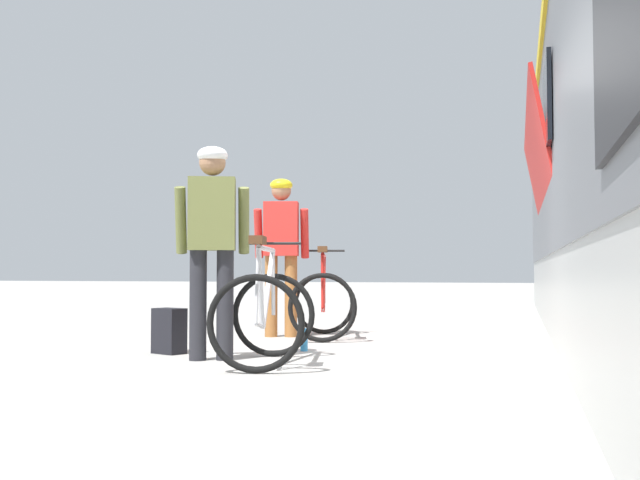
{
  "coord_description": "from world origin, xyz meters",
  "views": [
    {
      "loc": [
        1.44,
        -6.13,
        0.73
      ],
      "look_at": [
        -0.54,
        1.05,
        1.05
      ],
      "focal_mm": 40.6,
      "sensor_mm": 36.0,
      "label": 1
    }
  ],
  "objects_px": {
    "bicycle_near_red": "(323,301)",
    "backpack_on_platform": "(169,331)",
    "cyclist_near_in_red": "(281,242)",
    "cyclist_far_in_olive": "(212,232)",
    "water_bottle_near_the_bikes": "(304,340)",
    "bicycle_far_silver": "(265,313)"
  },
  "relations": [
    {
      "from": "bicycle_near_red",
      "to": "cyclist_far_in_olive",
      "type": "bearing_deg",
      "value": -100.07
    },
    {
      "from": "bicycle_near_red",
      "to": "bicycle_far_silver",
      "type": "distance_m",
      "value": 2.28
    },
    {
      "from": "cyclist_near_in_red",
      "to": "water_bottle_near_the_bikes",
      "type": "relative_size",
      "value": 8.58
    },
    {
      "from": "cyclist_far_in_olive",
      "to": "bicycle_near_red",
      "type": "distance_m",
      "value": 2.26
    },
    {
      "from": "bicycle_near_red",
      "to": "bicycle_far_silver",
      "type": "relative_size",
      "value": 1.01
    },
    {
      "from": "backpack_on_platform",
      "to": "bicycle_near_red",
      "type": "bearing_deg",
      "value": 85.21
    },
    {
      "from": "backpack_on_platform",
      "to": "water_bottle_near_the_bikes",
      "type": "xyz_separation_m",
      "value": [
        1.1,
        0.51,
        -0.1
      ]
    },
    {
      "from": "cyclist_far_in_olive",
      "to": "bicycle_far_silver",
      "type": "height_order",
      "value": "cyclist_far_in_olive"
    },
    {
      "from": "cyclist_far_in_olive",
      "to": "bicycle_far_silver",
      "type": "distance_m",
      "value": 0.85
    },
    {
      "from": "bicycle_near_red",
      "to": "backpack_on_platform",
      "type": "height_order",
      "value": "bicycle_near_red"
    },
    {
      "from": "cyclist_near_in_red",
      "to": "bicycle_near_red",
      "type": "relative_size",
      "value": 1.46
    },
    {
      "from": "cyclist_near_in_red",
      "to": "cyclist_far_in_olive",
      "type": "xyz_separation_m",
      "value": [
        0.11,
        -2.15,
        0.0
      ]
    },
    {
      "from": "cyclist_far_in_olive",
      "to": "water_bottle_near_the_bikes",
      "type": "distance_m",
      "value": 1.38
    },
    {
      "from": "cyclist_near_in_red",
      "to": "cyclist_far_in_olive",
      "type": "height_order",
      "value": "same"
    },
    {
      "from": "bicycle_far_silver",
      "to": "backpack_on_platform",
      "type": "height_order",
      "value": "bicycle_far_silver"
    },
    {
      "from": "cyclist_far_in_olive",
      "to": "water_bottle_near_the_bikes",
      "type": "relative_size",
      "value": 8.58
    },
    {
      "from": "cyclist_far_in_olive",
      "to": "bicycle_far_silver",
      "type": "relative_size",
      "value": 1.48
    },
    {
      "from": "cyclist_near_in_red",
      "to": "backpack_on_platform",
      "type": "xyz_separation_m",
      "value": [
        -0.44,
        -1.81,
        -0.85
      ]
    },
    {
      "from": "cyclist_far_in_olive",
      "to": "bicycle_far_silver",
      "type": "xyz_separation_m",
      "value": [
        0.52,
        -0.15,
        -0.65
      ]
    },
    {
      "from": "cyclist_near_in_red",
      "to": "cyclist_far_in_olive",
      "type": "bearing_deg",
      "value": -86.95
    },
    {
      "from": "cyclist_far_in_olive",
      "to": "bicycle_far_silver",
      "type": "bearing_deg",
      "value": -15.85
    },
    {
      "from": "cyclist_near_in_red",
      "to": "backpack_on_platform",
      "type": "height_order",
      "value": "cyclist_near_in_red"
    }
  ]
}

